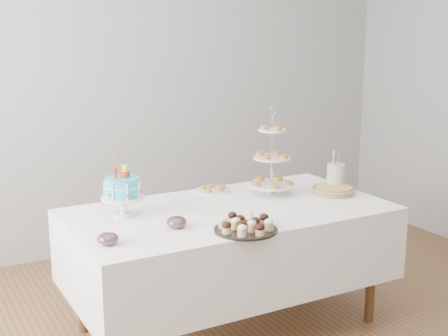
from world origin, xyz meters
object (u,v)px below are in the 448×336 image
birthday_cake (123,198)px  jam_bowl_b (177,222)px  cupcake_tray (246,224)px  utensil_pitcher (336,176)px  plate_stack (276,186)px  pastry_plate (213,189)px  pie (333,190)px  table (229,244)px  jam_bowl_a (108,239)px  tiered_stand (272,158)px

birthday_cake → jam_bowl_b: bearing=-57.4°
cupcake_tray → jam_bowl_b: (-0.30, 0.22, -0.01)m
utensil_pitcher → plate_stack: bearing=146.7°
cupcake_tray → jam_bowl_b: 0.38m
pastry_plate → jam_bowl_b: size_ratio=2.04×
birthday_cake → utensil_pitcher: size_ratio=1.44×
pie → plate_stack: size_ratio=1.78×
birthday_cake → cupcake_tray: 0.75m
jam_bowl_b → pie: bearing=6.9°
table → jam_bowl_a: (-0.84, -0.25, 0.26)m
birthday_cake → utensil_pitcher: birthday_cake is taller
jam_bowl_a → plate_stack: bearing=19.6°
birthday_cake → plate_stack: size_ratio=2.41×
jam_bowl_a → utensil_pitcher: (1.68, 0.29, 0.07)m
table → pastry_plate: size_ratio=8.37×
plate_stack → jam_bowl_b: size_ratio=1.44×
birthday_cake → cupcake_tray: bearing=-44.4°
pastry_plate → plate_stack: bearing=-25.9°
tiered_stand → table: bearing=-159.2°
jam_bowl_b → utensil_pitcher: utensil_pitcher is taller
table → utensil_pitcher: 0.90m
pastry_plate → pie: bearing=-33.2°
plate_stack → utensil_pitcher: utensil_pitcher is taller
table → jam_bowl_b: jam_bowl_b is taller
birthday_cake → pastry_plate: (0.71, 0.23, -0.09)m
utensil_pitcher → birthday_cake: bearing=167.8°
tiered_stand → pie: bearing=-27.1°
birthday_cake → tiered_stand: (1.01, -0.02, 0.13)m
pie → jam_bowl_a: (-1.61, -0.22, 0.00)m
table → birthday_cake: (-0.60, 0.17, 0.33)m
cupcake_tray → birthday_cake: bearing=130.2°
birthday_cake → tiered_stand: bearing=4.3°
tiered_stand → jam_bowl_b: (-0.83, -0.33, -0.21)m
birthday_cake → utensil_pitcher: 1.45m
table → plate_stack: size_ratio=11.87×
utensil_pitcher → tiered_stand: bearing=158.5°
table → pastry_plate: bearing=75.3°
plate_stack → jam_bowl_a: (-1.32, -0.47, -0.00)m
cupcake_tray → table: bearing=73.1°
plate_stack → birthday_cake: bearing=-177.5°
cupcake_tray → utensil_pitcher: 1.06m
birthday_cake → jam_bowl_b: (0.18, -0.35, -0.07)m
table → plate_stack: (0.48, 0.22, 0.26)m
table → utensil_pitcher: utensil_pitcher is taller
jam_bowl_a → pie: bearing=7.7°
pastry_plate → birthday_cake: bearing=-162.1°
pie → jam_bowl_b: bearing=-173.1°
pastry_plate → utensil_pitcher: utensil_pitcher is taller
tiered_stand → jam_bowl_a: bearing=-162.0°
birthday_cake → jam_bowl_a: (-0.24, -0.42, -0.08)m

